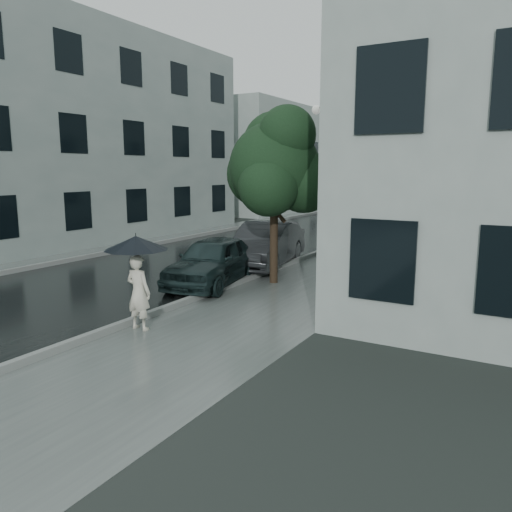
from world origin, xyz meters
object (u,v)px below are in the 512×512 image
Objects in this scene: car_near at (213,261)px; car_far at (265,244)px; pedestrian at (139,292)px; lamp_post at (325,172)px; street_tree at (276,166)px.

car_near is 0.89× the size of car_far.
pedestrian is at bearing -91.95° from car_far.
lamp_post reaches higher than car_near.
car_near is (-0.91, -5.96, -2.46)m from lamp_post.
car_near is at bearing -95.16° from lamp_post.
pedestrian is 4.20m from car_near.
pedestrian is at bearing -94.16° from street_tree.
street_tree is 1.10× the size of car_far.
lamp_post is at bearing 95.57° from street_tree.
street_tree is at bearing -80.87° from lamp_post.
street_tree is 3.20m from car_near.
lamp_post is 1.23× the size of car_far.
lamp_post is at bearing -89.71° from pedestrian.
lamp_post is (-0.47, 4.79, -0.18)m from street_tree.
car_near is at bearing -139.66° from street_tree.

